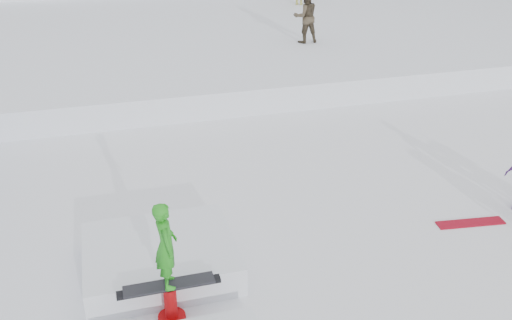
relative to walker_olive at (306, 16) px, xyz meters
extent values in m
plane|color=white|center=(-5.14, -11.72, -1.76)|extent=(120.00, 120.00, 0.00)
cube|color=white|center=(-5.14, 4.28, -1.36)|extent=(50.00, 18.00, 0.80)
imported|color=#413727|center=(0.00, 0.00, 0.00)|extent=(0.93, 0.73, 1.92)
cube|color=maroon|center=(-0.64, -11.55, -1.74)|extent=(1.42, 0.45, 0.03)
cube|color=white|center=(-6.87, -11.39, -1.49)|extent=(2.60, 2.20, 0.54)
cylinder|color=red|center=(-6.87, -12.69, -1.73)|extent=(0.44, 0.44, 0.06)
cylinder|color=red|center=(-6.87, -12.69, -1.46)|extent=(0.20, 0.20, 0.60)
cube|color=black|center=(-6.87, -12.69, -1.13)|extent=(1.60, 0.16, 0.06)
cube|color=black|center=(-6.87, -12.69, -1.08)|extent=(1.40, 0.28, 0.03)
imported|color=#21911A|center=(-6.87, -12.69, -0.36)|extent=(0.34, 0.52, 1.42)
camera|label=1|loc=(-7.49, -19.79, 4.49)|focal=40.00mm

